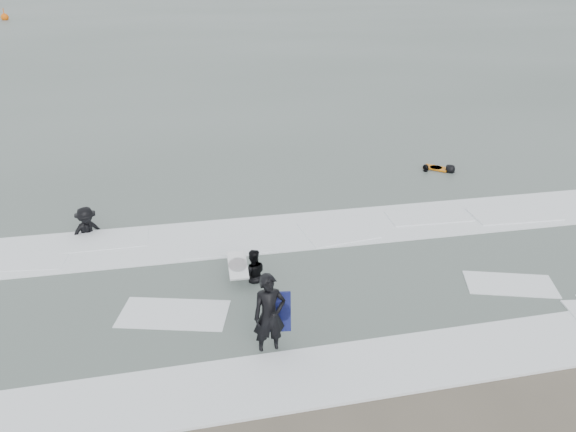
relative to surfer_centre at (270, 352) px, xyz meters
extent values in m
plane|color=brown|center=(1.33, -0.40, 0.00)|extent=(320.00, 320.00, 0.00)
plane|color=#47544C|center=(1.33, 79.60, 0.06)|extent=(320.00, 320.00, 0.00)
imported|color=black|center=(0.00, 0.00, 0.00)|extent=(0.77, 0.54, 1.98)
imported|color=black|center=(0.06, 3.02, 0.00)|extent=(0.75, 0.60, 1.49)
imported|color=black|center=(-4.64, 6.76, 0.00)|extent=(1.34, 1.16, 1.80)
imported|color=black|center=(8.08, 9.91, 0.00)|extent=(0.95, 0.64, 1.50)
imported|color=black|center=(8.99, 9.63, 0.00)|extent=(0.85, 0.88, 1.52)
cube|color=white|center=(1.33, -1.00, 0.03)|extent=(30.03, 2.32, 0.07)
cube|color=white|center=(1.33, 5.60, 0.04)|extent=(30.00, 2.60, 0.09)
sphere|color=#E95B0A|center=(-23.28, 75.61, 0.41)|extent=(1.00, 1.00, 1.00)
cylinder|color=#E95B0A|center=(-23.28, 75.61, 1.06)|extent=(0.10, 0.10, 1.00)
camera|label=1|loc=(-1.57, -9.89, 7.99)|focal=35.00mm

